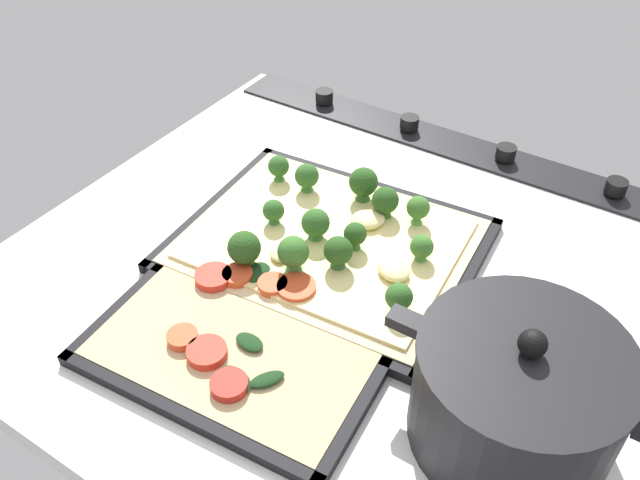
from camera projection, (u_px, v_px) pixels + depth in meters
The scene contains 7 objects.
ground_plane at pixel (344, 279), 78.56cm from camera, with size 75.79×69.78×3.00cm, color white.
stove_control_panel at pixel (455, 144), 97.27cm from camera, with size 72.76×7.00×2.60cm.
baking_tray_front at pixel (328, 247), 80.08cm from camera, with size 36.74×30.55×1.30cm.
broccoli_pizza at pixel (330, 236), 79.05cm from camera, with size 34.16×27.98×5.86cm.
baking_tray_back at pixel (250, 333), 69.63cm from camera, with size 31.69×26.97×1.30cm.
veggie_pizza_back at pixel (248, 326), 69.38cm from camera, with size 29.10×24.39×1.90cm.
cooking_pot at pixel (516, 395), 57.38cm from camera, with size 25.22×18.38×13.57cm.
Camera 1 is at (-28.10, 49.22, 53.17)cm, focal length 37.29 mm.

